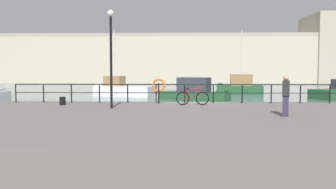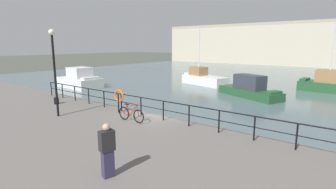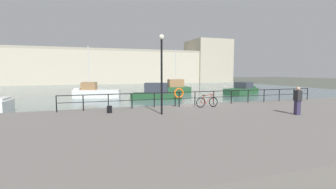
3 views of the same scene
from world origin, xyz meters
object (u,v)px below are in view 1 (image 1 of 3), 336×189
(mooring_bollard, at_px, (63,101))
(quay_lamp_post, at_px, (111,46))
(moored_white_yacht, at_px, (240,87))
(parked_bicycle, at_px, (193,98))
(standing_person, at_px, (286,95))
(harbor_building, at_px, (216,58))
(life_ring_stand, at_px, (159,86))
(moored_blue_motorboat, at_px, (122,89))
(moored_small_launch, at_px, (194,92))

(mooring_bollard, bearing_deg, quay_lamp_post, -28.00)
(moored_white_yacht, bearing_deg, mooring_bollard, 66.51)
(parked_bicycle, xyz_separation_m, standing_person, (3.66, -4.55, 0.47))
(moored_white_yacht, xyz_separation_m, quay_lamp_post, (-10.20, -25.05, 3.20))
(parked_bicycle, bearing_deg, quay_lamp_post, -157.62)
(harbor_building, height_order, quay_lamp_post, harbor_building)
(harbor_building, bearing_deg, quay_lamp_post, -99.71)
(mooring_bollard, relative_size, standing_person, 0.26)
(moored_white_yacht, xyz_separation_m, parked_bicycle, (-6.17, -23.27, 0.55))
(life_ring_stand, distance_m, standing_person, 7.74)
(life_ring_stand, bearing_deg, quay_lamp_post, -129.31)
(harbor_building, distance_m, moored_blue_motorboat, 45.46)
(quay_lamp_post, bearing_deg, moored_blue_motorboat, 97.94)
(moored_blue_motorboat, xyz_separation_m, moored_white_yacht, (13.16, 3.76, 0.11))
(moored_small_launch, bearing_deg, standing_person, -57.11)
(moored_blue_motorboat, distance_m, moored_small_launch, 8.74)
(moored_white_yacht, distance_m, mooring_bollard, 26.92)
(moored_white_yacht, distance_m, standing_person, 27.96)
(life_ring_stand, bearing_deg, parked_bicycle, -24.63)
(moored_white_yacht, distance_m, moored_small_launch, 9.72)
(moored_white_yacht, relative_size, moored_small_launch, 1.06)
(moored_white_yacht, height_order, parked_bicycle, moored_white_yacht)
(moored_blue_motorboat, height_order, quay_lamp_post, moored_blue_motorboat)
(moored_blue_motorboat, distance_m, parked_bicycle, 20.74)
(moored_small_launch, distance_m, standing_person, 20.09)
(mooring_bollard, bearing_deg, life_ring_stand, 11.77)
(moored_blue_motorboat, height_order, moored_small_launch, moored_blue_motorboat)
(life_ring_stand, xyz_separation_m, standing_person, (5.53, -5.41, -0.11))
(moored_white_yacht, height_order, mooring_bollard, moored_white_yacht)
(mooring_bollard, distance_m, quay_lamp_post, 4.38)
(moored_small_launch, relative_size, quay_lamp_post, 1.45)
(harbor_building, xyz_separation_m, standing_person, (-3.32, -67.09, -3.44))
(harbor_building, xyz_separation_m, moored_small_launch, (-6.33, -47.26, -4.55))
(moored_blue_motorboat, xyz_separation_m, parked_bicycle, (7.00, -19.52, 0.65))
(standing_person, bearing_deg, moored_small_launch, 113.53)
(moored_white_yacht, bearing_deg, moored_small_launch, 61.14)
(moored_white_yacht, distance_m, quay_lamp_post, 27.24)
(parked_bicycle, bearing_deg, moored_white_yacht, 73.73)
(life_ring_stand, height_order, quay_lamp_post, quay_lamp_post)
(parked_bicycle, xyz_separation_m, quay_lamp_post, (-4.03, -1.78, 2.66))
(harbor_building, relative_size, moored_white_yacht, 10.73)
(moored_small_launch, xyz_separation_m, mooring_bollard, (-7.63, -15.48, 0.48))
(moored_blue_motorboat, xyz_separation_m, moored_small_launch, (7.64, -4.24, 0.01))
(parked_bicycle, height_order, standing_person, standing_person)
(moored_small_launch, distance_m, life_ring_stand, 14.68)
(moored_white_yacht, height_order, quay_lamp_post, moored_white_yacht)
(moored_blue_motorboat, bearing_deg, life_ring_stand, 120.58)
(moored_blue_motorboat, bearing_deg, parked_bicycle, 124.95)
(moored_white_yacht, height_order, standing_person, moored_white_yacht)
(harbor_building, height_order, life_ring_stand, harbor_building)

